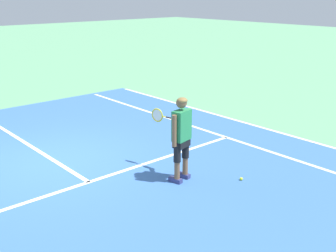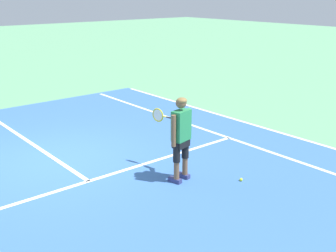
{
  "view_description": "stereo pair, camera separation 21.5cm",
  "coord_description": "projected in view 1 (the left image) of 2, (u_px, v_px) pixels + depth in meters",
  "views": [
    {
      "loc": [
        -3.84,
        -8.23,
        3.62
      ],
      "look_at": [
        1.45,
        -2.18,
        1.05
      ],
      "focal_mm": 45.06,
      "sensor_mm": 36.0,
      "label": 1
    },
    {
      "loc": [
        -3.68,
        -8.37,
        3.62
      ],
      "look_at": [
        1.45,
        -2.18,
        1.05
      ],
      "focal_mm": 45.06,
      "sensor_mm": 36.0,
      "label": 2
    }
  ],
  "objects": [
    {
      "name": "tennis_player",
      "position": [
        181.0,
        133.0,
        8.19
      ],
      "size": [
        0.59,
        1.2,
        1.71
      ],
      "color": "navy",
      "rests_on": "ground"
    },
    {
      "name": "ground_plane",
      "position": [
        55.0,
        161.0,
        9.41
      ],
      "size": [
        80.0,
        80.0,
        0.0
      ],
      "primitive_type": "plane",
      "color": "#609E70"
    },
    {
      "name": "tennis_ball_near_feet",
      "position": [
        241.0,
        179.0,
        8.46
      ],
      "size": [
        0.07,
        0.07,
        0.07
      ],
      "primitive_type": "sphere",
      "color": "#CCE02D",
      "rests_on": "ground"
    },
    {
      "name": "court_inner_surface",
      "position": [
        66.0,
        168.0,
        9.06
      ],
      "size": [
        10.98,
        11.3,
        0.0
      ],
      "primitive_type": "cube",
      "color": "#3866A8",
      "rests_on": "ground"
    },
    {
      "name": "line_singles_right",
      "position": [
        200.0,
        129.0,
        11.64
      ],
      "size": [
        0.1,
        10.9,
        0.01
      ],
      "primitive_type": "cube",
      "color": "white",
      "rests_on": "ground"
    },
    {
      "name": "line_service",
      "position": [
        89.0,
        182.0,
        8.38
      ],
      "size": [
        8.23,
        0.1,
        0.01
      ],
      "primitive_type": "cube",
      "color": "white",
      "rests_on": "ground"
    },
    {
      "name": "line_doubles_right",
      "position": [
        233.0,
        119.0,
        12.5
      ],
      "size": [
        0.1,
        10.9,
        0.01
      ],
      "primitive_type": "cube",
      "color": "white",
      "rests_on": "ground"
    },
    {
      "name": "line_centre_service",
      "position": [
        23.0,
        141.0,
        10.67
      ],
      "size": [
        0.1,
        6.4,
        0.01
      ],
      "primitive_type": "cube",
      "color": "white",
      "rests_on": "ground"
    }
  ]
}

